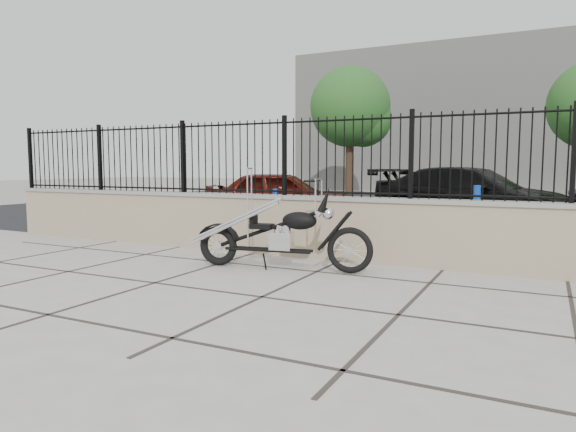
# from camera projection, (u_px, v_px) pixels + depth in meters

# --- Properties ---
(ground_plane) EXTENTS (90.00, 90.00, 0.00)m
(ground_plane) POSITION_uv_depth(u_px,v_px,m) (262.00, 297.00, 5.57)
(ground_plane) COLOR #99968E
(ground_plane) RESTS_ON ground
(parking_lot) EXTENTS (30.00, 30.00, 0.00)m
(parking_lot) POSITION_uv_depth(u_px,v_px,m) (451.00, 210.00, 16.68)
(parking_lot) COLOR black
(parking_lot) RESTS_ON ground
(retaining_wall) EXTENTS (14.00, 0.36, 0.96)m
(retaining_wall) POSITION_uv_depth(u_px,v_px,m) (343.00, 228.00, 7.75)
(retaining_wall) COLOR gray
(retaining_wall) RESTS_ON ground_plane
(iron_fence) EXTENTS (14.00, 0.08, 1.20)m
(iron_fence) POSITION_uv_depth(u_px,v_px,m) (344.00, 157.00, 7.64)
(iron_fence) COLOR black
(iron_fence) RESTS_ON retaining_wall
(background_building) EXTENTS (22.00, 6.00, 8.00)m
(background_building) POSITION_uv_depth(u_px,v_px,m) (495.00, 120.00, 28.75)
(background_building) COLOR beige
(background_building) RESTS_ON ground_plane
(chopper_motorcycle) EXTENTS (2.41, 0.79, 1.42)m
(chopper_motorcycle) POSITION_uv_depth(u_px,v_px,m) (278.00, 218.00, 7.01)
(chopper_motorcycle) COLOR black
(chopper_motorcycle) RESTS_ON ground_plane
(car_red) EXTENTS (4.15, 2.72, 1.31)m
(car_red) POSITION_uv_depth(u_px,v_px,m) (282.00, 196.00, 13.04)
(car_red) COLOR #410F09
(car_red) RESTS_ON parking_lot
(car_black) EXTENTS (5.14, 3.03, 1.40)m
(car_black) POSITION_uv_depth(u_px,v_px,m) (473.00, 197.00, 12.06)
(car_black) COLOR black
(car_black) RESTS_ON parking_lot
(bollard_a) EXTENTS (0.15, 0.15, 0.97)m
(bollard_a) POSITION_uv_depth(u_px,v_px,m) (276.00, 213.00, 10.21)
(bollard_a) COLOR #0C53B5
(bollard_a) RESTS_ON ground_plane
(bollard_b) EXTENTS (0.17, 0.17, 1.07)m
(bollard_b) POSITION_uv_depth(u_px,v_px,m) (476.00, 214.00, 9.41)
(bollard_b) COLOR #0D23D1
(bollard_b) RESTS_ON ground_plane
(tree_left) EXTENTS (3.54, 3.54, 5.97)m
(tree_left) POSITION_uv_depth(u_px,v_px,m) (350.00, 103.00, 22.65)
(tree_left) COLOR #382619
(tree_left) RESTS_ON ground_plane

